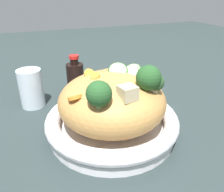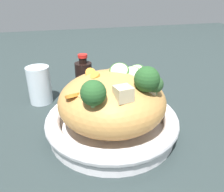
# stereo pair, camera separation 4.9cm
# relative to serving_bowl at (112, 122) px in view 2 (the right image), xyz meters

# --- Properties ---
(ground_plane) EXTENTS (3.00, 3.00, 0.00)m
(ground_plane) POSITION_rel_serving_bowl_xyz_m (0.00, 0.00, -0.03)
(ground_plane) COLOR #283333
(serving_bowl) EXTENTS (0.30, 0.30, 0.05)m
(serving_bowl) POSITION_rel_serving_bowl_xyz_m (0.00, 0.00, 0.00)
(serving_bowl) COLOR white
(serving_bowl) RESTS_ON ground_plane
(noodle_heap) EXTENTS (0.24, 0.24, 0.13)m
(noodle_heap) POSITION_rel_serving_bowl_xyz_m (0.00, -0.00, 0.06)
(noodle_heap) COLOR #C08948
(noodle_heap) RESTS_ON serving_bowl
(broccoli_florets) EXTENTS (0.18, 0.08, 0.07)m
(broccoli_florets) POSITION_rel_serving_bowl_xyz_m (-0.01, 0.07, 0.12)
(broccoli_florets) COLOR #99BC6E
(broccoli_florets) RESTS_ON serving_bowl
(carrot_coins) EXTENTS (0.09, 0.10, 0.04)m
(carrot_coins) POSITION_rel_serving_bowl_xyz_m (0.06, 0.01, 0.11)
(carrot_coins) COLOR orange
(carrot_coins) RESTS_ON serving_bowl
(zucchini_slices) EXTENTS (0.10, 0.09, 0.04)m
(zucchini_slices) POSITION_rel_serving_bowl_xyz_m (-0.05, -0.03, 0.11)
(zucchini_slices) COLOR beige
(zucchini_slices) RESTS_ON serving_bowl
(chicken_chunks) EXTENTS (0.10, 0.07, 0.03)m
(chicken_chunks) POSITION_rel_serving_bowl_xyz_m (-0.03, 0.06, 0.11)
(chicken_chunks) COLOR beige
(chicken_chunks) RESTS_ON serving_bowl
(soy_sauce_bottle) EXTENTS (0.05, 0.05, 0.13)m
(soy_sauce_bottle) POSITION_rel_serving_bowl_xyz_m (0.03, -0.25, 0.03)
(soy_sauce_bottle) COLOR black
(soy_sauce_bottle) RESTS_ON ground_plane
(drinking_glass) EXTENTS (0.07, 0.07, 0.11)m
(drinking_glass) POSITION_rel_serving_bowl_xyz_m (0.16, -0.21, 0.03)
(drinking_glass) COLOR silver
(drinking_glass) RESTS_ON ground_plane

